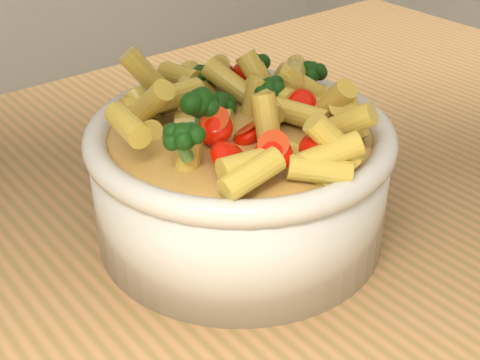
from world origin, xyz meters
TOP-DOWN VIEW (x-y plane):
  - table at (0.00, 0.00)m, footprint 1.20×0.80m
  - serving_bowl at (0.03, 0.02)m, footprint 0.23×0.23m
  - pasta_salad at (0.03, 0.02)m, footprint 0.18×0.18m

SIDE VIEW (x-z plane):
  - table at x=0.00m, z-range 0.35..1.25m
  - serving_bowl at x=0.03m, z-range 0.90..1.00m
  - pasta_salad at x=0.03m, z-range 0.99..1.03m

